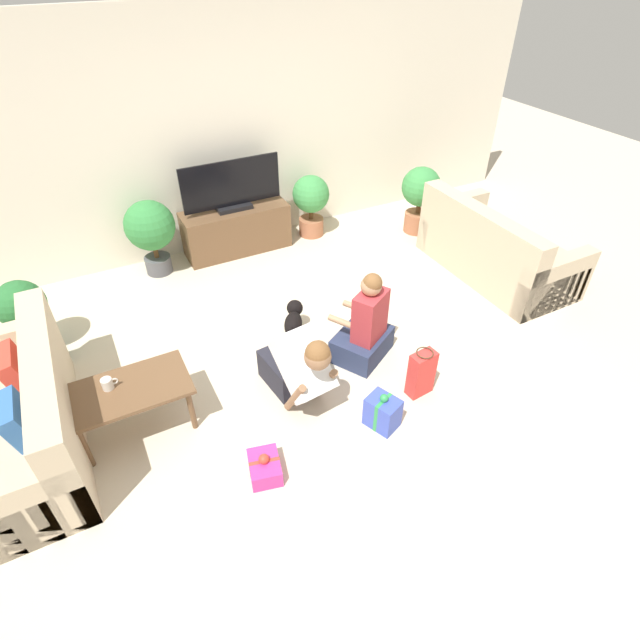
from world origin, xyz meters
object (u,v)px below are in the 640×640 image
Objects in this scene: potted_plant_corner_right at (420,194)px; person_sitting at (365,329)px; gift_bag_a at (421,373)px; gift_box_b at (265,467)px; person_kneeling at (297,367)px; dog at (294,320)px; sofa_right at (495,250)px; mug at (108,384)px; coffee_table at (129,394)px; gift_box_a at (383,412)px; tv at (232,188)px; potted_plant_corner_left at (25,314)px; tv_console at (237,230)px; potted_plant_back_right at (311,200)px; sofa_left at (17,424)px; potted_plant_back_left at (151,229)px.

person_sitting is at bearing -136.79° from potted_plant_corner_right.
person_sitting is 0.64m from gift_bag_a.
person_kneeling is at bearing 46.28° from gift_box_b.
potted_plant_corner_right is 1.81× the size of dog.
sofa_right is 14.49× the size of mug.
gift_bag_a reaches higher than coffee_table.
dog is at bearing 90.17° from sofa_right.
tv is at bearing 90.97° from gift_box_a.
dog is at bearing -93.19° from tv.
coffee_table is 0.77× the size of tv.
dog is 1.41× the size of gift_box_a.
dog is at bearing -23.31° from potted_plant_corner_left.
tv_console reaches higher than mug.
coffee_table is 2.76× the size of gift_box_b.
potted_plant_corner_right is at bearing -15.07° from tv.
potted_plant_back_right is 0.92× the size of person_kneeling.
sofa_left is 2.07× the size of potted_plant_corner_right.
sofa_left is at bearing -139.17° from tv_console.
coffee_table is at bearing -107.04° from potted_plant_back_left.
coffee_table is 0.71× the size of tv_console.
potted_plant_corner_right is 3.24m from potted_plant_back_left.
potted_plant_back_left is 2.58× the size of gift_box_a.
potted_plant_back_left is 3.29m from gift_bag_a.
tv_console is at bearing 90.00° from tv.
potted_plant_corner_left is 3.25m from gift_box_a.
sofa_left is 1.23m from potted_plant_corner_left.
sofa_right is 2.07× the size of potted_plant_corner_right.
tv_console is 1.70× the size of potted_plant_corner_left.
tv is 1.29× the size of person_sitting.
sofa_right is 2.07× the size of person_kneeling.
sofa_right is 2.38× the size of potted_plant_corner_left.
potted_plant_back_right is at bearing 38.08° from mug.
person_kneeling is (2.02, -0.46, 0.06)m from sofa_left.
potted_plant_back_left is 1.83× the size of dog.
tv reaches higher than potted_plant_back_right.
sofa_right is 4.75m from potted_plant_corner_left.
gift_bag_a is at bearing -18.38° from mug.
sofa_right is 2.47m from dog.
coffee_table is 7.41× the size of mug.
gift_box_b is (-1.91, -3.07, -0.39)m from potted_plant_back_right.
sofa_left is at bearing -162.08° from potted_plant_corner_right.
potted_plant_corner_right reaches higher than sofa_left.
tv_console is 1.01m from potted_plant_back_left.
gift_box_a is 0.50m from gift_bag_a.
potted_plant_corner_left is 2.27× the size of gift_box_b.
person_kneeling is at bearing -41.75° from potted_plant_corner_left.
sofa_left is 2.07× the size of person_kneeling.
potted_plant_back_left is at bearing 95.91° from person_kneeling.
potted_plant_back_right is 1.95m from potted_plant_back_left.
coffee_table is at bearing 78.27° from sofa_left.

